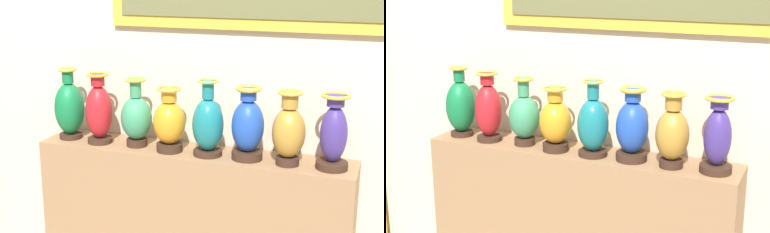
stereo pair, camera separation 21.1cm
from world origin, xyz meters
TOP-DOWN VIEW (x-y plane):
  - back_wall at (0.01, 0.21)m, footprint 4.17×0.14m
  - vase_emerald at (-0.73, -0.01)m, footprint 0.17×0.17m
  - vase_crimson at (-0.53, -0.03)m, footprint 0.15×0.15m
  - vase_jade at (-0.31, -0.02)m, footprint 0.17×0.17m
  - vase_amber at (-0.11, -0.04)m, footprint 0.17×0.17m
  - vase_teal at (0.10, -0.03)m, footprint 0.16×0.16m
  - vase_sapphire at (0.31, -0.02)m, footprint 0.16×0.16m
  - vase_ochre at (0.51, -0.04)m, footprint 0.16×0.16m
  - vase_indigo at (0.73, -0.02)m, footprint 0.15×0.15m

SIDE VIEW (x-z plane):
  - vase_amber at x=-0.11m, z-range 1.01..1.36m
  - vase_jade at x=-0.31m, z-range 1.00..1.38m
  - vase_teal at x=0.10m, z-range 1.00..1.39m
  - vase_ochre at x=0.51m, z-range 1.01..1.39m
  - vase_sapphire at x=0.31m, z-range 1.01..1.39m
  - vase_indigo at x=0.73m, z-range 1.02..1.39m
  - vase_emerald at x=-0.73m, z-range 1.00..1.41m
  - vase_crimson at x=-0.53m, z-range 1.01..1.40m
  - back_wall at x=0.01m, z-range 0.02..2.84m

